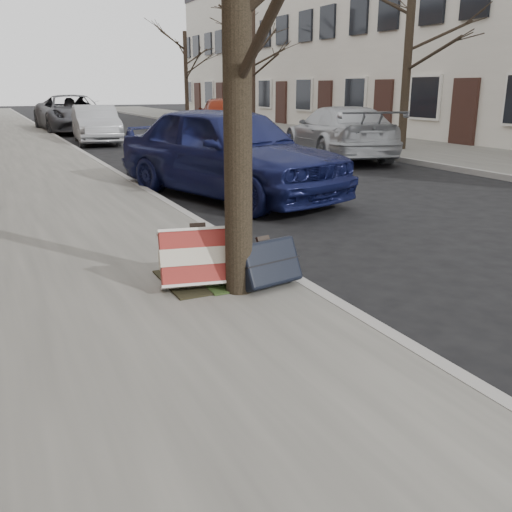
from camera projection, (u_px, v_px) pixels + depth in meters
name	position (u px, v px, depth m)	size (l,w,h in m)	color
ground	(466.00, 300.00, 5.12)	(120.00, 120.00, 0.00)	black
far_sidewalk	(322.00, 136.00, 21.30)	(4.00, 70.00, 0.12)	slate
house_far	(424.00, 42.00, 23.37)	(6.70, 40.00, 7.20)	beige
dirt_patch	(210.00, 278.00, 5.30)	(0.85, 0.85, 0.01)	black
suitcase_red	(200.00, 258.00, 5.02)	(0.70, 0.19, 0.50)	maroon
suitcase_navy	(268.00, 263.00, 5.04)	(0.57, 0.18, 0.41)	black
car_near_front	(229.00, 151.00, 9.67)	(1.86, 4.62, 1.57)	#121745
car_near_mid	(96.00, 124.00, 19.12)	(1.33, 3.81, 1.26)	#A0A3A7
car_near_back	(73.00, 114.00, 23.85)	(2.53, 5.49, 1.53)	#3A3B40
car_far_front	(339.00, 132.00, 15.05)	(1.91, 4.70, 1.36)	#A9ADB1
car_far_back	(224.00, 116.00, 21.55)	(1.83, 4.54, 1.55)	maroon
tree_far_a	(408.00, 53.00, 15.74)	(0.24, 0.24, 5.21)	black
tree_far_b	(253.00, 67.00, 24.51)	(0.24, 0.24, 5.11)	black
tree_far_c	(186.00, 75.00, 32.27)	(0.22, 0.22, 4.70)	black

